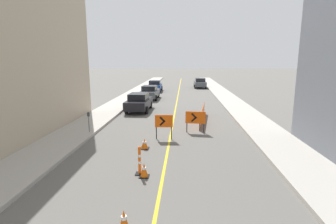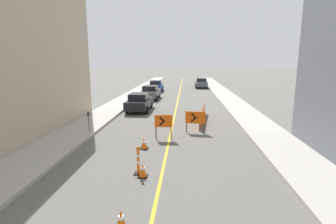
% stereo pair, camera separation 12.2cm
% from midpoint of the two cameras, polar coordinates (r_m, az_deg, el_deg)
% --- Properties ---
extents(lane_stripe, '(0.12, 69.98, 0.01)m').
position_cam_midpoint_polar(lane_stripe, '(32.08, 2.40, 3.24)').
color(lane_stripe, gold).
rests_on(lane_stripe, ground_plane).
extents(sidewalk_left, '(2.55, 69.98, 0.17)m').
position_cam_midpoint_polar(sidewalk_left, '(32.75, -7.91, 3.45)').
color(sidewalk_left, '#ADA89E').
rests_on(sidewalk_left, ground_plane).
extents(sidewalk_right, '(2.55, 69.98, 0.17)m').
position_cam_midpoint_polar(sidewalk_right, '(32.44, 12.81, 3.21)').
color(sidewalk_right, '#ADA89E').
rests_on(sidewalk_right, ground_plane).
extents(traffic_cone_third, '(0.37, 0.37, 0.61)m').
position_cam_midpoint_polar(traffic_cone_third, '(7.53, -9.69, -22.26)').
color(traffic_cone_third, black).
rests_on(traffic_cone_third, ground_plane).
extents(traffic_cone_fourth, '(0.38, 0.38, 0.54)m').
position_cam_midpoint_polar(traffic_cone_fourth, '(10.38, -5.19, -12.51)').
color(traffic_cone_fourth, black).
rests_on(traffic_cone_fourth, ground_plane).
extents(traffic_cone_fifth, '(0.45, 0.45, 0.53)m').
position_cam_midpoint_polar(traffic_cone_fifth, '(13.48, -5.01, -6.88)').
color(traffic_cone_fifth, black).
rests_on(traffic_cone_fifth, ground_plane).
extents(delineator_post_rear, '(0.35, 0.35, 1.15)m').
position_cam_midpoint_polar(delineator_post_rear, '(10.53, -6.16, -10.84)').
color(delineator_post_rear, black).
rests_on(delineator_post_rear, ground_plane).
extents(arrow_barricade_primary, '(1.01, 0.14, 1.41)m').
position_cam_midpoint_polar(arrow_barricade_primary, '(14.81, -0.76, -2.23)').
color(arrow_barricade_primary, '#EF560C').
rests_on(arrow_barricade_primary, ground_plane).
extents(arrow_barricade_secondary, '(1.23, 0.17, 1.33)m').
position_cam_midpoint_polar(arrow_barricade_secondary, '(16.29, 6.17, -1.34)').
color(arrow_barricade_secondary, '#EF560C').
rests_on(arrow_barricade_secondary, ground_plane).
extents(safety_mesh_fence, '(0.74, 5.73, 0.93)m').
position_cam_midpoint_polar(safety_mesh_fence, '(19.51, 7.67, -0.65)').
color(safety_mesh_fence, '#EF560C').
rests_on(safety_mesh_fence, ground_plane).
extents(parked_car_curb_near, '(1.95, 4.35, 1.59)m').
position_cam_midpoint_polar(parked_car_curb_near, '(23.35, -6.10, 2.18)').
color(parked_car_curb_near, black).
rests_on(parked_car_curb_near, ground_plane).
extents(parked_car_curb_mid, '(1.97, 4.37, 1.59)m').
position_cam_midpoint_polar(parked_car_curb_mid, '(30.36, -3.71, 4.29)').
color(parked_car_curb_mid, '#474C51').
rests_on(parked_car_curb_mid, ground_plane).
extents(parked_car_curb_far, '(1.95, 4.34, 1.59)m').
position_cam_midpoint_polar(parked_car_curb_far, '(38.09, -2.54, 5.70)').
color(parked_car_curb_far, navy).
rests_on(parked_car_curb_far, ground_plane).
extents(parked_car_opposite_side, '(1.94, 4.33, 1.59)m').
position_cam_midpoint_polar(parked_car_opposite_side, '(43.42, 7.31, 6.30)').
color(parked_car_opposite_side, '#474C51').
rests_on(parked_car_opposite_side, ground_plane).
extents(parking_meter_far_curb, '(0.12, 0.11, 1.24)m').
position_cam_midpoint_polar(parking_meter_far_curb, '(16.43, -16.72, -1.18)').
color(parking_meter_far_curb, '#4C4C51').
rests_on(parking_meter_far_curb, sidewalk_left).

